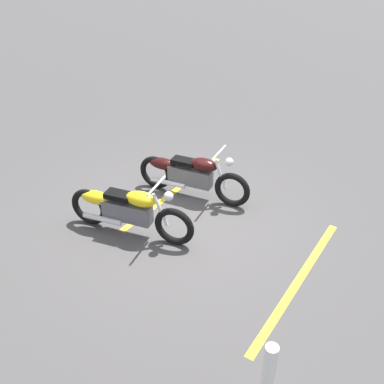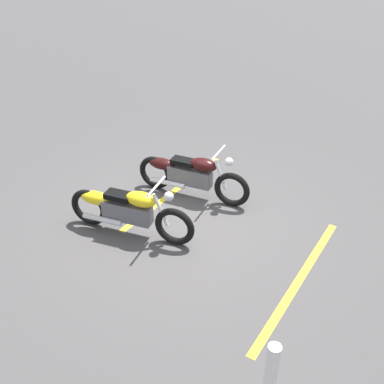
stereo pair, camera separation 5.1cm
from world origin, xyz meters
TOP-DOWN VIEW (x-y plane):
  - ground_plane at (0.00, 0.00)m, footprint 60.00×60.00m
  - motorcycle_bright_foreground at (-0.46, -0.79)m, footprint 2.20×0.77m
  - motorcycle_dark_foreground at (-0.27, 0.76)m, footprint 2.22×0.70m
  - bollard_post at (2.79, -2.31)m, footprint 0.14×0.14m
  - parking_stripe_near at (-0.61, 0.77)m, footprint 0.17×3.20m
  - parking_stripe_mid at (2.35, -0.30)m, footprint 0.17×3.20m

SIDE VIEW (x-z plane):
  - ground_plane at x=0.00m, z-range 0.00..0.00m
  - parking_stripe_near at x=-0.61m, z-range 0.00..0.01m
  - parking_stripe_mid at x=2.35m, z-range 0.00..0.01m
  - bollard_post at x=2.79m, z-range 0.00..0.91m
  - motorcycle_bright_foreground at x=-0.46m, z-range -0.06..0.98m
  - motorcycle_dark_foreground at x=-0.27m, z-range -0.06..0.98m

